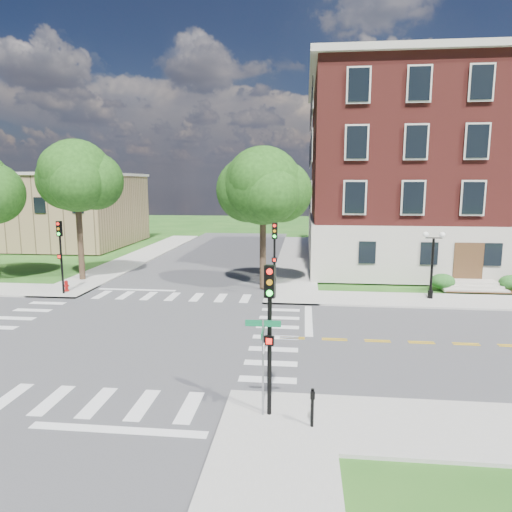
# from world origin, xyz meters

# --- Properties ---
(ground) EXTENTS (160.00, 160.00, 0.00)m
(ground) POSITION_xyz_m (0.00, 0.00, 0.00)
(ground) COLOR #1D4E15
(ground) RESTS_ON ground
(road_ew) EXTENTS (90.00, 12.00, 0.01)m
(road_ew) POSITION_xyz_m (0.00, 0.00, 0.01)
(road_ew) COLOR #3D3D3F
(road_ew) RESTS_ON ground
(road_ns) EXTENTS (12.00, 90.00, 0.01)m
(road_ns) POSITION_xyz_m (0.00, 0.00, 0.01)
(road_ns) COLOR #3D3D3F
(road_ns) RESTS_ON ground
(sidewalk_ne) EXTENTS (34.00, 34.00, 0.12)m
(sidewalk_ne) POSITION_xyz_m (15.38, 15.38, 0.06)
(sidewalk_ne) COLOR #9E9B93
(sidewalk_ne) RESTS_ON ground
(sidewalk_nw) EXTENTS (34.00, 34.00, 0.12)m
(sidewalk_nw) POSITION_xyz_m (-15.38, 15.38, 0.06)
(sidewalk_nw) COLOR #9E9B93
(sidewalk_nw) RESTS_ON ground
(crosswalk_east) EXTENTS (2.20, 10.20, 0.02)m
(crosswalk_east) POSITION_xyz_m (7.20, 0.00, 0.00)
(crosswalk_east) COLOR silver
(crosswalk_east) RESTS_ON ground
(stop_bar_east) EXTENTS (0.40, 5.50, 0.00)m
(stop_bar_east) POSITION_xyz_m (8.80, 3.00, 0.00)
(stop_bar_east) COLOR silver
(stop_bar_east) RESTS_ON ground
(main_building) EXTENTS (30.60, 22.40, 16.50)m
(main_building) POSITION_xyz_m (24.00, 21.99, 8.34)
(main_building) COLOR #B9B2A3
(main_building) RESTS_ON ground
(secondary_building) EXTENTS (20.40, 15.40, 8.30)m
(secondary_building) POSITION_xyz_m (-22.00, 30.00, 4.28)
(secondary_building) COLOR #8F744F
(secondary_building) RESTS_ON ground
(tree_c) EXTENTS (5.30, 5.30, 10.40)m
(tree_c) POSITION_xyz_m (-8.23, 11.36, 7.83)
(tree_c) COLOR #302418
(tree_c) RESTS_ON ground
(tree_d) EXTENTS (5.28, 5.28, 9.69)m
(tree_d) POSITION_xyz_m (5.68, 9.87, 7.14)
(tree_d) COLOR #302418
(tree_d) RESTS_ON ground
(traffic_signal_se) EXTENTS (0.36, 0.41, 4.80)m
(traffic_signal_se) POSITION_xyz_m (7.47, -7.56, 3.19)
(traffic_signal_se) COLOR black
(traffic_signal_se) RESTS_ON ground
(traffic_signal_ne) EXTENTS (0.37, 0.43, 4.80)m
(traffic_signal_ne) POSITION_xyz_m (6.66, 7.07, 3.19)
(traffic_signal_ne) COLOR black
(traffic_signal_ne) RESTS_ON ground
(traffic_signal_nw) EXTENTS (0.36, 0.41, 4.80)m
(traffic_signal_nw) POSITION_xyz_m (-7.31, 6.90, 3.19)
(traffic_signal_nw) COLOR black
(traffic_signal_nw) RESTS_ON ground
(twin_lamp_west) EXTENTS (1.36, 0.36, 4.23)m
(twin_lamp_west) POSITION_xyz_m (16.51, 8.15, 2.52)
(twin_lamp_west) COLOR black
(twin_lamp_west) RESTS_ON ground
(street_sign_pole) EXTENTS (1.10, 1.10, 3.10)m
(street_sign_pole) POSITION_xyz_m (7.29, -7.62, 2.31)
(street_sign_pole) COLOR gray
(street_sign_pole) RESTS_ON ground
(push_button_post) EXTENTS (0.14, 0.21, 1.20)m
(push_button_post) POSITION_xyz_m (8.81, -8.17, 0.80)
(push_button_post) COLOR black
(push_button_post) RESTS_ON ground
(fire_hydrant) EXTENTS (0.35, 0.35, 0.75)m
(fire_hydrant) POSITION_xyz_m (-7.41, 7.50, 0.46)
(fire_hydrant) COLOR #B2100D
(fire_hydrant) RESTS_ON ground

